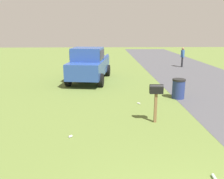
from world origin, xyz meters
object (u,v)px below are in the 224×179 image
object	(u,v)px
pickup_truck	(89,63)
pedestrian	(183,56)
mailbox	(156,92)
trash_bin	(178,89)

from	to	relation	value
pickup_truck	pedestrian	world-z (taller)	pickup_truck
mailbox	trash_bin	xyz separation A→B (m)	(2.89, -1.69, -0.62)
trash_bin	pedestrian	world-z (taller)	pedestrian
mailbox	pickup_truck	size ratio (longest dim) A/B	0.27
pickup_truck	mailbox	bearing A→B (deg)	29.23
mailbox	trash_bin	bearing A→B (deg)	-27.09
mailbox	trash_bin	size ratio (longest dim) A/B	1.47
pedestrian	pickup_truck	bearing A→B (deg)	-127.64
trash_bin	pedestrian	size ratio (longest dim) A/B	0.56
pickup_truck	pedestrian	xyz separation A→B (m)	(5.38, -7.55, -0.15)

